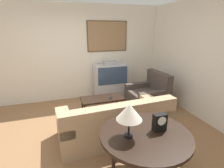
# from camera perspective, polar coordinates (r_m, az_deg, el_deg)

# --- Properties ---
(ground_plane) EXTENTS (12.00, 12.00, 0.00)m
(ground_plane) POSITION_cam_1_polar(r_m,az_deg,el_deg) (3.64, -7.37, -16.37)
(ground_plane) COLOR #8E6642
(wall_back) EXTENTS (12.00, 0.10, 2.70)m
(wall_back) POSITION_cam_1_polar(r_m,az_deg,el_deg) (5.18, -12.34, 9.85)
(wall_back) COLOR silver
(wall_back) RESTS_ON ground_plane
(wall_right) EXTENTS (0.06, 12.00, 2.70)m
(wall_right) POSITION_cam_1_polar(r_m,az_deg,el_deg) (4.38, 28.16, 6.67)
(wall_right) COLOR silver
(wall_right) RESTS_ON ground_plane
(area_rug) EXTENTS (2.12, 1.56, 0.01)m
(area_rug) POSITION_cam_1_polar(r_m,az_deg,el_deg) (4.55, -2.16, -8.73)
(area_rug) COLOR #99704C
(area_rug) RESTS_ON ground_plane
(tv) EXTENTS (0.96, 0.47, 1.12)m
(tv) POSITION_cam_1_polar(r_m,az_deg,el_deg) (5.22, -0.47, 1.00)
(tv) COLOR #B7B7BC
(tv) RESTS_ON ground_plane
(couch) EXTENTS (2.16, 1.04, 0.81)m
(couch) POSITION_cam_1_polar(r_m,az_deg,el_deg) (3.45, 1.08, -12.67)
(couch) COLOR tan
(couch) RESTS_ON ground_plane
(armchair) EXTENTS (0.92, 0.96, 0.94)m
(armchair) POSITION_cam_1_polar(r_m,az_deg,el_deg) (4.77, 11.71, -3.93)
(armchair) COLOR #473D38
(armchair) RESTS_ON ground_plane
(coffee_table) EXTENTS (1.02, 0.51, 0.41)m
(coffee_table) POSITION_cam_1_polar(r_m,az_deg,el_deg) (4.32, -3.25, -5.06)
(coffee_table) COLOR black
(coffee_table) RESTS_ON ground_plane
(console_table) EXTENTS (1.19, 1.19, 0.74)m
(console_table) POSITION_cam_1_polar(r_m,az_deg,el_deg) (2.43, 10.80, -16.69)
(console_table) COLOR black
(console_table) RESTS_ON ground_plane
(table_lamp) EXTENTS (0.32, 0.32, 0.44)m
(table_lamp) POSITION_cam_1_polar(r_m,az_deg,el_deg) (2.14, 5.68, -9.14)
(table_lamp) COLOR black
(table_lamp) RESTS_ON console_table
(mantel_clock) EXTENTS (0.18, 0.10, 0.24)m
(mantel_clock) POSITION_cam_1_polar(r_m,az_deg,el_deg) (2.43, 15.31, -11.93)
(mantel_clock) COLOR black
(mantel_clock) RESTS_ON console_table
(remote) EXTENTS (0.12, 0.16, 0.02)m
(remote) POSITION_cam_1_polar(r_m,az_deg,el_deg) (4.27, -0.34, -4.52)
(remote) COLOR black
(remote) RESTS_ON coffee_table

